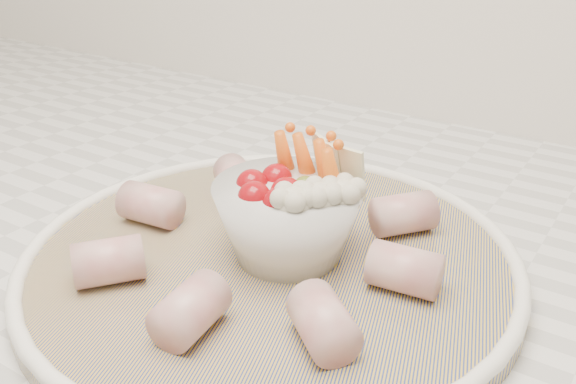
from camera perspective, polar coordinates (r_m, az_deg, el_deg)
The scene contains 3 objects.
serving_platter at distance 0.51m, azimuth -1.57°, elevation -5.90°, with size 0.49×0.49×0.02m.
veggie_bowl at distance 0.49m, azimuth 0.22°, elevation -1.99°, with size 0.11×0.11×0.09m.
cured_meat_rolls at distance 0.50m, azimuth -1.66°, elevation -3.81°, with size 0.27×0.28×0.03m.
Camera 1 is at (0.36, 0.99, 1.20)m, focal length 40.00 mm.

